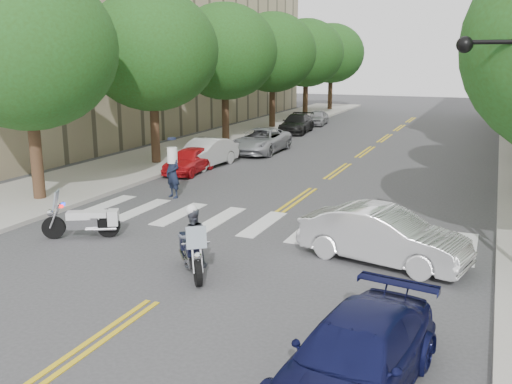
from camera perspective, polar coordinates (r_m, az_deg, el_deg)
The scene contains 18 objects.
ground at distance 13.07m, azimuth -10.29°, elevation -10.75°, with size 140.00×140.00×0.00m, color #38383A.
sidewalk_left at distance 36.16m, azimuth -4.04°, elevation 5.09°, with size 5.00×60.00×0.15m, color #9E9991.
tree_l_0 at distance 22.19m, azimuth -21.97°, elevation 13.14°, with size 6.40×6.40×8.45m.
tree_l_1 at distance 28.48m, azimuth -10.38°, elevation 13.73°, with size 6.40×6.40×8.45m.
tree_l_2 at distance 35.47m, azimuth -3.14°, elevation 13.83°, with size 6.40×6.40×8.45m.
tree_l_3 at distance 42.81m, azimuth 1.67°, elevation 13.77°, with size 6.40×6.40×8.45m.
tree_l_4 at distance 50.35m, azimuth 5.05°, elevation 13.68°, with size 6.40×6.40×8.45m.
tree_l_5 at distance 58.02m, azimuth 7.54°, elevation 13.58°, with size 6.40×6.40×8.45m.
motorcycle_police at distance 14.30m, azimuth -6.40°, elevation -5.03°, with size 1.53×1.90×1.79m.
motorcycle_parked at distance 17.76m, azimuth -16.45°, elevation -2.79°, with size 2.10×1.35×1.47m.
officer_standing at distance 21.99m, azimuth -8.31°, elevation 1.83°, with size 0.68×0.45×1.87m, color #151C30.
convertible at distance 15.33m, azimuth 12.59°, elevation -4.29°, with size 1.54×4.42×1.46m, color silver.
sedan_blue at distance 9.56m, azimuth 9.90°, elevation -16.02°, with size 1.80×4.42×1.28m, color #0D103A.
parked_car_a at distance 26.67m, azimuth -6.68°, elevation 3.19°, with size 1.42×3.54×1.21m, color red.
parked_car_b at distance 28.03m, azimuth -5.11°, elevation 3.90°, with size 1.46×4.17×1.38m, color silver.
parked_car_c at distance 32.12m, azimuth 0.53°, elevation 5.16°, with size 2.24×4.86×1.35m, color gray.
parked_car_d at distance 40.70m, azimuth 4.10°, elevation 6.85°, with size 1.83×4.51×1.31m, color black.
parked_car_e at distance 45.51m, azimuth 6.17°, elevation 7.41°, with size 1.37×3.42×1.16m, color gray.
Camera 1 is at (6.66, -9.92, 5.31)m, focal length 40.00 mm.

